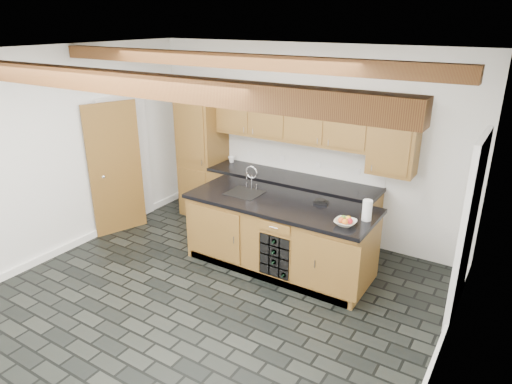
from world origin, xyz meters
TOP-DOWN VIEW (x-y plane):
  - ground at (0.00, 0.00)m, footprint 5.00×5.00m
  - room_shell at (-0.09, 0.53)m, footprint 5.01×5.00m
  - back_cabinetry at (-0.38, 2.24)m, footprint 3.65×0.62m
  - island at (0.31, 1.28)m, footprint 2.48×0.96m
  - faucet at (-0.25, 1.33)m, footprint 0.45×0.40m
  - kitchen_scale at (0.76, 1.51)m, footprint 0.19×0.13m
  - fruit_bowl at (1.26, 1.07)m, footprint 0.25×0.25m
  - fruit_cluster at (1.26, 1.07)m, footprint 0.16×0.17m
  - paper_towel at (1.42, 1.33)m, footprint 0.11×0.11m
  - mug at (-1.18, 2.34)m, footprint 0.13×0.13m

SIDE VIEW (x-z plane):
  - ground at x=0.00m, z-range 0.00..0.00m
  - island at x=0.31m, z-range 0.00..0.93m
  - kitchen_scale at x=0.76m, z-range 0.93..0.98m
  - fruit_bowl at x=1.26m, z-range 0.93..0.99m
  - faucet at x=-0.25m, z-range 0.79..1.14m
  - mug at x=-1.18m, z-range 0.93..1.03m
  - back_cabinetry at x=-0.38m, z-range -0.12..2.08m
  - fruit_cluster at x=1.26m, z-range 0.96..1.03m
  - paper_towel at x=1.42m, z-range 0.93..1.18m
  - room_shell at x=-0.09m, z-range -0.97..4.03m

